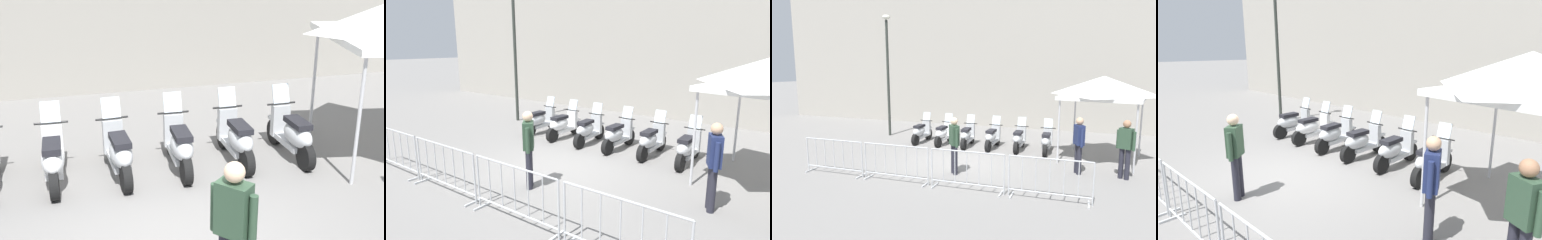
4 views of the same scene
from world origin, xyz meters
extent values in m
cylinder|color=black|center=(-2.08, 2.58, 0.24)|extent=(0.22, 0.50, 0.48)
cylinder|color=black|center=(-1.87, 1.35, 0.24)|extent=(0.22, 0.50, 0.48)
cube|color=white|center=(-1.97, 1.97, 0.28)|extent=(0.42, 0.90, 0.10)
ellipsoid|color=white|center=(-1.92, 1.69, 0.52)|extent=(0.50, 0.89, 0.40)
cube|color=black|center=(-1.93, 1.72, 0.74)|extent=(0.38, 0.64, 0.10)
cube|color=white|center=(-2.04, 2.39, 0.55)|extent=(0.36, 0.19, 0.60)
cylinder|color=black|center=(-2.04, 2.39, 0.88)|extent=(0.56, 0.13, 0.04)
cube|color=silver|center=(-2.05, 2.44, 1.06)|extent=(0.34, 0.19, 0.35)
cube|color=white|center=(-2.08, 2.58, 0.51)|extent=(0.25, 0.35, 0.06)
cylinder|color=black|center=(-1.09, 2.72, 0.24)|extent=(0.25, 0.50, 0.48)
cylinder|color=black|center=(-0.78, 1.52, 0.24)|extent=(0.25, 0.50, 0.48)
cube|color=#B7BABC|center=(-0.94, 2.12, 0.28)|extent=(0.48, 0.91, 0.10)
ellipsoid|color=#B7BABC|center=(-0.87, 1.85, 0.52)|extent=(0.56, 0.90, 0.40)
cube|color=black|center=(-0.88, 1.88, 0.74)|extent=(0.42, 0.65, 0.10)
cube|color=#B7BABC|center=(-1.04, 2.54, 0.55)|extent=(0.36, 0.22, 0.60)
cylinder|color=black|center=(-1.04, 2.54, 0.88)|extent=(0.55, 0.17, 0.04)
cube|color=silver|center=(-1.06, 2.59, 1.06)|extent=(0.34, 0.21, 0.35)
cube|color=#B7BABC|center=(-1.09, 2.72, 0.51)|extent=(0.27, 0.36, 0.06)
cylinder|color=black|center=(-0.01, 2.94, 0.24)|extent=(0.21, 0.50, 0.48)
cylinder|color=black|center=(0.18, 1.72, 0.24)|extent=(0.21, 0.50, 0.48)
cube|color=#B7BABC|center=(0.09, 2.33, 0.28)|extent=(0.41, 0.90, 0.10)
ellipsoid|color=#B7BABC|center=(0.13, 2.05, 0.52)|extent=(0.48, 0.89, 0.40)
cube|color=black|center=(0.13, 2.08, 0.74)|extent=(0.37, 0.64, 0.10)
cube|color=#B7BABC|center=(0.02, 2.76, 0.55)|extent=(0.36, 0.19, 0.60)
cylinder|color=black|center=(0.02, 2.76, 0.88)|extent=(0.56, 0.12, 0.04)
cube|color=silver|center=(0.01, 2.81, 1.06)|extent=(0.34, 0.19, 0.35)
cube|color=#B7BABC|center=(-0.01, 2.94, 0.51)|extent=(0.25, 0.35, 0.06)
cylinder|color=black|center=(0.99, 3.17, 0.24)|extent=(0.23, 0.50, 0.48)
cylinder|color=black|center=(1.22, 1.95, 0.24)|extent=(0.23, 0.50, 0.48)
cube|color=#B7BABC|center=(1.11, 2.56, 0.28)|extent=(0.43, 0.90, 0.10)
ellipsoid|color=#B7BABC|center=(1.16, 2.29, 0.52)|extent=(0.51, 0.89, 0.40)
cube|color=black|center=(1.15, 2.32, 0.74)|extent=(0.38, 0.64, 0.10)
cube|color=#B7BABC|center=(1.03, 2.99, 0.55)|extent=(0.36, 0.20, 0.60)
cylinder|color=black|center=(1.03, 2.99, 0.88)|extent=(0.56, 0.14, 0.04)
cube|color=silver|center=(1.02, 3.04, 1.06)|extent=(0.34, 0.20, 0.35)
cube|color=#B7BABC|center=(0.99, 3.17, 0.51)|extent=(0.25, 0.35, 0.06)
cylinder|color=black|center=(2.02, 3.29, 0.24)|extent=(0.24, 0.50, 0.48)
cylinder|color=black|center=(2.27, 2.08, 0.24)|extent=(0.24, 0.50, 0.48)
cube|color=#B7BABC|center=(2.15, 2.68, 0.28)|extent=(0.45, 0.91, 0.10)
ellipsoid|color=#B7BABC|center=(2.20, 2.41, 0.52)|extent=(0.52, 0.90, 0.40)
cube|color=black|center=(2.20, 2.44, 0.74)|extent=(0.40, 0.64, 0.10)
cube|color=#B7BABC|center=(2.06, 3.11, 0.55)|extent=(0.36, 0.21, 0.60)
cylinder|color=black|center=(2.06, 3.11, 0.88)|extent=(0.56, 0.15, 0.04)
cube|color=silver|center=(2.05, 3.16, 1.06)|extent=(0.34, 0.20, 0.35)
cube|color=#B7BABC|center=(2.02, 3.29, 0.51)|extent=(0.26, 0.35, 0.06)
cube|color=#2D4733|center=(0.48, -1.20, 1.20)|extent=(0.42, 0.40, 0.60)
sphere|color=beige|center=(0.48, -1.20, 1.62)|extent=(0.22, 0.22, 0.22)
cylinder|color=#2D4733|center=(0.65, -1.34, 1.15)|extent=(0.09, 0.09, 0.55)
cylinder|color=#2D4733|center=(0.30, -1.05, 1.15)|extent=(0.09, 0.09, 0.55)
cylinder|color=silver|center=(2.88, 1.50, 1.08)|extent=(0.06, 0.06, 2.15)
cylinder|color=silver|center=(2.88, 3.81, 1.08)|extent=(0.06, 0.06, 2.15)
camera|label=1|loc=(-0.31, -5.73, 3.86)|focal=47.53mm
camera|label=2|loc=(6.29, -5.22, 3.18)|focal=31.57mm
camera|label=3|loc=(5.83, -9.83, 3.27)|focal=32.37mm
camera|label=4|loc=(6.56, -2.87, 3.01)|focal=29.82mm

